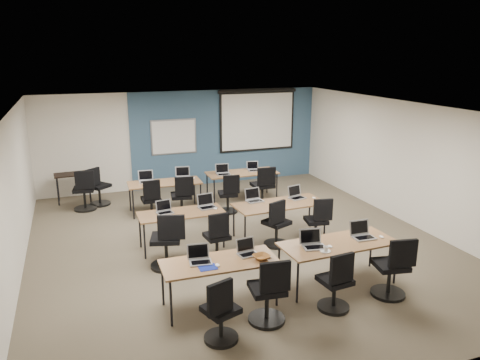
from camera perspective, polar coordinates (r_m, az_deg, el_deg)
name	(u,v)px	position (r m, az deg, el deg)	size (l,w,h in m)	color
floor	(238,243)	(9.56, -0.27, -7.67)	(8.00, 9.00, 0.02)	#6B6354
ceiling	(238,109)	(8.86, -0.29, 8.61)	(8.00, 9.00, 0.02)	white
wall_back	(184,139)	(13.34, -6.86, 4.95)	(8.00, 0.04, 2.70)	beige
wall_front	(379,282)	(5.37, 16.55, -11.83)	(8.00, 0.04, 2.70)	beige
wall_left	(12,200)	(8.68, -26.00, -2.25)	(0.04, 9.00, 2.70)	beige
wall_right	(406,163)	(11.09, 19.58, 2.02)	(0.04, 9.00, 2.70)	beige
blue_accent_panel	(226,137)	(13.64, -1.70, 5.29)	(5.50, 0.04, 2.70)	#3D5977
whiteboard	(174,137)	(13.18, -8.07, 5.23)	(1.28, 0.03, 0.98)	#979EAB
projector_screen	(257,117)	(13.82, 2.14, 7.67)	(2.40, 0.10, 1.82)	black
training_table_front_left	(220,264)	(7.10, -2.51, -10.22)	(1.74, 0.73, 0.73)	#A3642C
training_table_front_right	(338,245)	(7.90, 11.89, -7.74)	(1.93, 0.80, 0.73)	olive
training_table_mid_left	(181,215)	(9.18, -7.17, -4.24)	(1.66, 0.69, 0.73)	#996642
training_table_mid_right	(280,205)	(9.68, 4.85, -3.08)	(1.89, 0.79, 0.73)	brown
training_table_back_left	(165,184)	(11.33, -9.16, -0.49)	(1.73, 0.72, 0.73)	olive
training_table_back_right	(242,174)	(12.09, 0.24, 0.74)	(1.82, 0.76, 0.73)	brown
laptop_0	(200,258)	(7.06, -4.95, -9.44)	(0.33, 0.28, 0.25)	#ACACB5
mouse_0	(217,265)	(6.93, -2.77, -10.33)	(0.06, 0.10, 0.04)	white
task_chair_0	(221,316)	(6.41, -2.36, -16.22)	(0.49, 0.47, 0.96)	black
laptop_1	(247,250)	(7.29, 0.88, -8.58)	(0.30, 0.26, 0.23)	silver
mouse_1	(269,256)	(7.21, 3.61, -9.29)	(0.06, 0.10, 0.03)	white
task_chair_1	(269,296)	(6.80, 3.53, -13.95)	(0.54, 0.54, 1.01)	black
laptop_2	(313,243)	(7.63, 8.87, -7.57)	(0.36, 0.30, 0.27)	#BABABA
mouse_2	(330,246)	(7.67, 10.91, -7.96)	(0.07, 0.11, 0.04)	white
task_chair_2	(336,286)	(7.23, 11.63, -12.55)	(0.49, 0.49, 0.97)	black
laptop_3	(362,233)	(8.16, 14.67, -6.33)	(0.36, 0.30, 0.27)	#AAAAAD
mouse_3	(382,237)	(8.25, 16.87, -6.66)	(0.06, 0.10, 0.04)	white
task_chair_3	(392,272)	(7.82, 18.09, -10.60)	(0.54, 0.54, 1.02)	black
laptop_4	(164,210)	(9.18, -9.20, -3.60)	(0.31, 0.26, 0.24)	#B9B9C1
mouse_4	(172,216)	(8.99, -8.32, -4.31)	(0.06, 0.09, 0.03)	white
task_chair_4	(167,245)	(8.44, -8.84, -7.87)	(0.59, 0.58, 1.05)	black
laptop_5	(207,204)	(9.39, -4.09, -2.96)	(0.35, 0.29, 0.26)	#A1A1AC
mouse_5	(215,208)	(9.29, -3.05, -3.48)	(0.07, 0.11, 0.04)	white
task_chair_5	(217,240)	(8.68, -2.77, -7.36)	(0.47, 0.47, 0.96)	black
laptop_6	(254,198)	(9.77, 1.70, -2.20)	(0.34, 0.29, 0.26)	silver
mouse_6	(273,203)	(9.62, 4.03, -2.85)	(0.06, 0.09, 0.03)	white
task_chair_6	(277,227)	(9.29, 4.48, -5.74)	(0.53, 0.50, 0.98)	black
laptop_7	(296,195)	(10.03, 6.87, -1.83)	(0.34, 0.29, 0.26)	#BBBBBE
mouse_7	(314,198)	(10.07, 9.01, -2.16)	(0.06, 0.10, 0.04)	white
task_chair_7	(318,224)	(9.57, 9.45, -5.33)	(0.48, 0.48, 0.96)	black
laptop_8	(146,179)	(11.41, -11.34, 0.10)	(0.35, 0.30, 0.26)	silver
mouse_8	(154,182)	(11.34, -10.41, -0.21)	(0.06, 0.10, 0.03)	white
task_chair_8	(152,203)	(10.94, -10.73, -2.72)	(0.47, 0.47, 0.96)	black
laptop_9	(184,175)	(11.62, -6.90, 0.58)	(0.35, 0.30, 0.27)	#BABABA
mouse_9	(193,178)	(11.56, -5.69, 0.26)	(0.06, 0.10, 0.04)	white
task_chair_9	(182,200)	(10.95, -7.05, -2.42)	(0.53, 0.53, 1.01)	black
laptop_10	(223,172)	(11.87, -2.06, 0.99)	(0.34, 0.29, 0.26)	#A3A2AA
mouse_10	(233,175)	(11.75, -0.84, 0.59)	(0.06, 0.09, 0.03)	white
task_chair_10	(229,197)	(11.16, -1.39, -2.08)	(0.48, 0.48, 0.96)	black
laptop_11	(254,168)	(12.25, 1.67, 1.44)	(0.31, 0.26, 0.23)	#B6B6C2
mouse_11	(263,171)	(12.13, 2.85, 1.05)	(0.06, 0.09, 0.03)	white
task_chair_11	(263,190)	(11.59, 2.86, -1.21)	(0.57, 0.57, 1.05)	black
blue_mousepad	(208,267)	(6.90, -3.98, -10.58)	(0.26, 0.22, 0.01)	navy
snack_bowl	(262,257)	(7.14, 2.64, -9.33)	(0.29, 0.29, 0.07)	brown
snack_plate	(325,251)	(7.51, 10.36, -8.51)	(0.17, 0.17, 0.01)	white
coffee_cup	(326,249)	(7.48, 10.42, -8.29)	(0.07, 0.07, 0.07)	silver
utility_table	(73,177)	(12.64, -19.71, 0.32)	(0.89, 0.49, 0.75)	black
spare_chair_a	(98,190)	(12.21, -16.94, -1.14)	(0.59, 0.51, 0.99)	black
spare_chair_b	(85,194)	(11.93, -18.42, -1.58)	(0.55, 0.55, 1.02)	black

